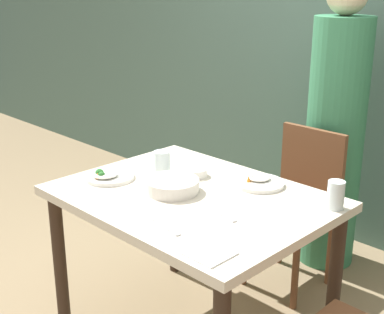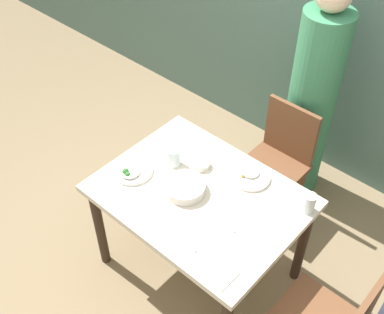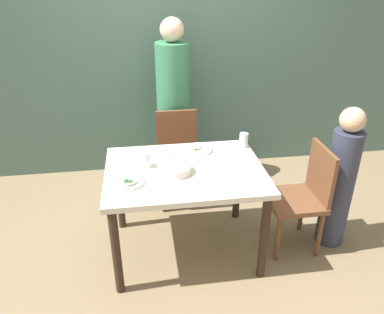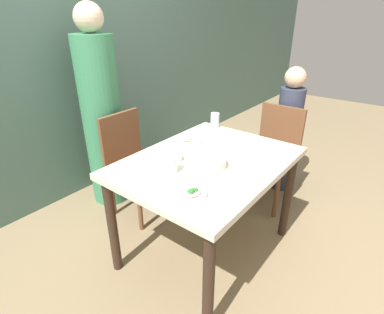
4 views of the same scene
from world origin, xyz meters
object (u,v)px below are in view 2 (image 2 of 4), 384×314
at_px(person_adult, 311,102).
at_px(plate_rice_adult, 132,171).
at_px(chair_adult_spot, 278,160).
at_px(bowl_curry, 185,187).
at_px(glass_water_tall, 309,203).

xyz_separation_m(person_adult, plate_rice_adult, (-0.43, -1.25, -0.02)).
xyz_separation_m(chair_adult_spot, bowl_curry, (-0.11, -0.81, 0.29)).
bearing_deg(chair_adult_spot, plate_rice_adult, -115.47).
bearing_deg(bowl_curry, plate_rice_adult, -162.18).
xyz_separation_m(bowl_curry, glass_water_tall, (0.59, 0.34, 0.03)).
relative_size(bowl_curry, glass_water_tall, 2.00).
bearing_deg(person_adult, chair_adult_spot, -90.00).
distance_m(plate_rice_adult, glass_water_tall, 1.01).
bearing_deg(plate_rice_adult, glass_water_tall, 25.89).
distance_m(chair_adult_spot, plate_rice_adult, 1.05).
height_order(bowl_curry, plate_rice_adult, same).
relative_size(chair_adult_spot, person_adult, 0.52).
height_order(plate_rice_adult, glass_water_tall, glass_water_tall).
bearing_deg(plate_rice_adult, person_adult, 70.79).
bearing_deg(plate_rice_adult, chair_adult_spot, 64.53).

